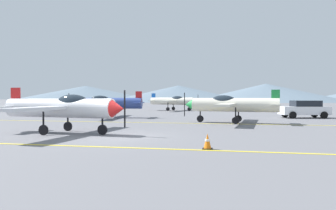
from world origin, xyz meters
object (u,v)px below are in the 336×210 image
(airplane_back, at_px, (174,101))
(car_sedan, at_px, (304,109))
(airplane_far, at_px, (106,103))
(airplane_mid, at_px, (231,104))
(traffic_cone_front, at_px, (207,142))
(airplane_near, at_px, (63,107))

(airplane_back, distance_m, car_sedan, 19.42)
(airplane_far, height_order, airplane_back, same)
(airplane_mid, height_order, car_sedan, airplane_mid)
(car_sedan, xyz_separation_m, traffic_cone_front, (-7.64, -19.20, -0.56))
(airplane_far, distance_m, airplane_back, 16.21)
(airplane_far, bearing_deg, airplane_mid, -18.87)
(traffic_cone_front, bearing_deg, airplane_back, 102.25)
(airplane_back, bearing_deg, airplane_near, -92.00)
(airplane_mid, bearing_deg, car_sedan, 45.87)
(airplane_mid, bearing_deg, airplane_far, 161.13)
(airplane_far, height_order, traffic_cone_front, airplane_far)
(airplane_near, height_order, car_sedan, airplane_near)
(airplane_near, xyz_separation_m, airplane_far, (-2.76, 12.54, 0.00))
(airplane_mid, height_order, airplane_back, same)
(airplane_near, height_order, airplane_far, same)
(airplane_near, height_order, airplane_mid, same)
(car_sedan, relative_size, traffic_cone_front, 7.76)
(airplane_near, relative_size, airplane_back, 1.00)
(traffic_cone_front, bearing_deg, airplane_near, 155.11)
(airplane_mid, height_order, airplane_far, same)
(airplane_mid, distance_m, airplane_far, 12.27)
(car_sedan, bearing_deg, airplane_far, -170.80)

